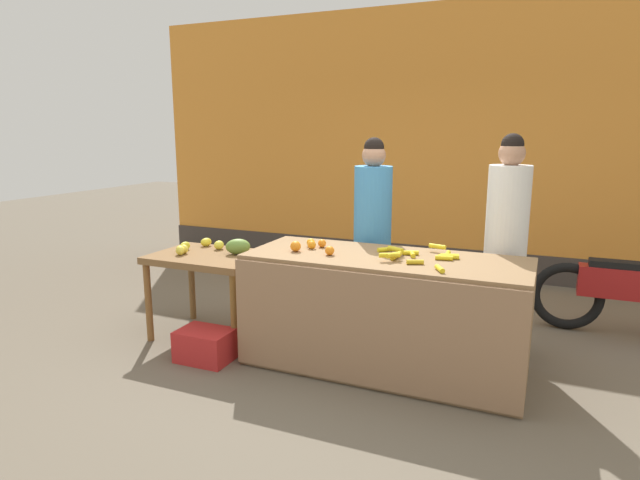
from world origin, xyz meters
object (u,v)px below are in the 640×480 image
object	(u,v)px
produce_crate	(205,345)
parked_motorcycle	(625,294)
produce_sack	(320,297)
vendor_woman_white_shirt	(505,246)
vendor_woman_blue_shirt	(372,237)

from	to	relation	value
produce_crate	parked_motorcycle	bearing A→B (deg)	31.55
produce_sack	vendor_woman_white_shirt	bearing A→B (deg)	-3.32
vendor_woman_white_shirt	produce_crate	bearing A→B (deg)	-152.56
vendor_woman_blue_shirt	parked_motorcycle	distance (m)	2.36
parked_motorcycle	produce_crate	distance (m)	3.77
vendor_woman_white_shirt	produce_sack	distance (m)	1.85
vendor_woman_white_shirt	parked_motorcycle	xyz separation A→B (m)	(1.00, 0.82, -0.53)
vendor_woman_blue_shirt	vendor_woman_white_shirt	xyz separation A→B (m)	(1.15, 0.00, 0.02)
vendor_woman_white_shirt	produce_sack	xyz separation A→B (m)	(-1.72, 0.10, -0.69)
produce_crate	vendor_woman_blue_shirt	bearing A→B (deg)	47.32
vendor_woman_blue_shirt	parked_motorcycle	world-z (taller)	vendor_woman_blue_shirt
vendor_woman_blue_shirt	vendor_woman_white_shirt	bearing A→B (deg)	0.05
vendor_woman_blue_shirt	produce_sack	bearing A→B (deg)	169.94
parked_motorcycle	produce_sack	size ratio (longest dim) A/B	3.31
vendor_woman_blue_shirt	produce_sack	world-z (taller)	vendor_woman_blue_shirt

